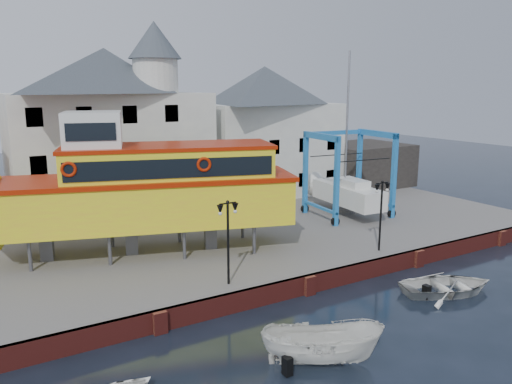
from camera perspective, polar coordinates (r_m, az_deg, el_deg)
ground at (r=26.29m, az=6.04°, el=-11.56°), size 140.00×140.00×0.00m
hardstanding at (r=35.00m, az=-4.77°, el=-4.62°), size 44.00×22.00×1.00m
quay_wall at (r=26.17m, az=5.92°, el=-10.48°), size 44.00×0.47×1.00m
building_white_main at (r=38.98m, az=-16.30°, el=6.90°), size 14.00×8.30×14.00m
building_white_right at (r=45.07m, az=0.98°, el=7.04°), size 12.00×8.00×11.20m
shed_dark at (r=49.95m, az=12.02°, el=3.11°), size 8.00×7.00×4.00m
lamp_post_left at (r=23.84m, az=-3.24°, el=-3.35°), size 1.12×0.32×4.20m
lamp_post_right at (r=29.66m, az=14.17°, el=-0.65°), size 1.12×0.32×4.20m
tour_boat at (r=28.91m, az=-14.24°, el=0.38°), size 19.18×9.71×8.14m
travel_lift at (r=38.25m, az=9.85°, el=0.54°), size 5.94×8.07×11.97m
motorboat_a at (r=20.48m, az=7.51°, el=-18.87°), size 4.95×3.92×1.82m
motorboat_b at (r=28.15m, az=21.01°, el=-10.70°), size 5.78×4.91×1.02m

